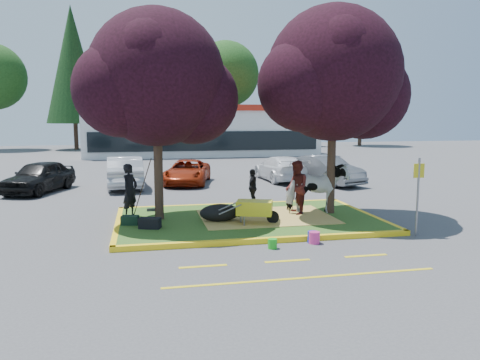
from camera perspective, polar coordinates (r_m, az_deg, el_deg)
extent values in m
plane|color=#424244|center=(15.15, 0.98, -5.16)|extent=(90.00, 90.00, 0.00)
cube|color=#2C5019|center=(15.13, 0.98, -4.88)|extent=(8.00, 5.00, 0.15)
cube|color=yellow|center=(12.70, 3.58, -7.35)|extent=(8.30, 0.16, 0.15)
cube|color=yellow|center=(17.60, -0.89, -3.09)|extent=(8.30, 0.16, 0.15)
cube|color=yellow|center=(14.79, -14.70, -5.43)|extent=(0.16, 5.30, 0.15)
cube|color=yellow|center=(16.50, 14.97, -4.08)|extent=(0.16, 5.30, 0.15)
cube|color=tan|center=(15.25, 3.18, -4.48)|extent=(4.20, 3.00, 0.01)
cylinder|color=black|center=(14.88, -9.93, 1.97)|extent=(0.28, 0.28, 3.53)
sphere|color=black|center=(14.85, -10.18, 12.18)|extent=(4.20, 4.20, 4.20)
sphere|color=black|center=(15.10, -5.69, 9.79)|extent=(2.86, 2.86, 2.86)
sphere|color=black|center=(14.53, -14.32, 10.67)|extent=(2.86, 2.86, 2.86)
cylinder|color=black|center=(15.91, 11.08, 2.61)|extent=(0.28, 0.28, 3.70)
sphere|color=black|center=(15.91, 11.34, 12.60)|extent=(4.40, 4.40, 4.40)
sphere|color=black|center=(16.56, 14.92, 10.01)|extent=(2.99, 2.99, 2.99)
sphere|color=black|center=(15.21, 7.86, 11.42)|extent=(2.99, 2.99, 2.99)
cube|color=yellow|center=(10.81, -4.52, -10.45)|extent=(1.10, 0.12, 0.01)
cube|color=yellow|center=(11.23, 5.81, -9.78)|extent=(1.10, 0.12, 0.01)
cube|color=yellow|center=(11.97, 15.09, -8.91)|extent=(1.10, 0.12, 0.01)
cube|color=yellow|center=(10.15, 7.90, -11.73)|extent=(6.00, 0.10, 0.01)
cube|color=silver|center=(42.75, -4.76, 5.83)|extent=(20.00, 8.00, 4.00)
cube|color=#AF2312|center=(42.73, -4.80, 8.71)|extent=(20.40, 8.40, 0.50)
cube|color=black|center=(38.76, -4.01, 4.76)|extent=(19.00, 0.10, 1.60)
cylinder|color=black|center=(51.85, -19.38, 5.70)|extent=(0.44, 0.44, 3.92)
cone|color=black|center=(52.11, -19.72, 13.10)|extent=(5.60, 5.60, 11.90)
cylinder|color=black|center=(52.94, -10.50, 5.58)|extent=(0.44, 0.44, 3.08)
sphere|color=#143811|center=(53.03, -10.64, 11.29)|extent=(6.16, 6.16, 6.16)
cylinder|color=black|center=(52.74, -1.71, 6.00)|extent=(0.44, 0.44, 3.64)
sphere|color=#143811|center=(52.93, -1.74, 12.77)|extent=(7.28, 7.28, 7.28)
cylinder|color=black|center=(55.20, 6.44, 5.96)|extent=(0.44, 0.44, 3.50)
cone|color=black|center=(55.35, 6.54, 12.18)|extent=(5.00, 5.00, 10.62)
cylinder|color=black|center=(57.31, 14.41, 5.69)|extent=(0.44, 0.44, 3.22)
sphere|color=#143811|center=(57.40, 14.60, 11.20)|extent=(6.44, 6.44, 6.44)
imported|color=silver|center=(15.77, 9.36, -1.04)|extent=(2.03, 0.95, 1.70)
ellipsoid|color=black|center=(14.55, -2.49, -3.99)|extent=(1.43, 1.14, 0.54)
imported|color=black|center=(15.39, -13.26, -1.29)|extent=(0.70, 0.76, 1.74)
imported|color=#4E1A16|center=(15.60, 6.91, -0.91)|extent=(0.75, 0.92, 1.80)
imported|color=black|center=(16.93, 1.55, -0.93)|extent=(0.66, 0.86, 1.36)
cylinder|color=black|center=(14.32, 4.03, -4.53)|extent=(0.38, 0.20, 0.38)
cylinder|color=slate|center=(13.88, 0.51, -5.13)|extent=(0.04, 0.04, 0.27)
cylinder|color=slate|center=(14.33, 0.11, -4.72)|extent=(0.04, 0.04, 0.27)
cube|color=gold|center=(14.11, 1.78, -3.39)|extent=(1.20, 0.95, 0.42)
cylinder|color=slate|center=(13.72, -1.21, -3.62)|extent=(0.66, 0.27, 0.35)
cylinder|color=slate|center=(14.17, -1.56, -3.26)|extent=(0.66, 0.27, 0.35)
cube|color=black|center=(13.90, -10.93, -5.18)|extent=(0.68, 0.50, 0.31)
cube|color=black|center=(14.51, -13.26, -4.78)|extent=(0.56, 0.42, 0.27)
cylinder|color=slate|center=(14.12, 20.84, -1.99)|extent=(0.06, 0.06, 2.23)
cube|color=gold|center=(14.02, 20.99, 1.07)|extent=(0.31, 0.04, 0.40)
cylinder|color=green|center=(12.18, 3.98, -7.76)|extent=(0.26, 0.26, 0.26)
cylinder|color=#DE3182|center=(12.77, 9.04, -6.96)|extent=(0.32, 0.32, 0.32)
cylinder|color=#1925C9|center=(12.83, 8.89, -6.89)|extent=(0.32, 0.32, 0.32)
imported|color=black|center=(22.85, -23.28, 0.39)|extent=(2.99, 4.51, 1.43)
imported|color=#ADB0B5|center=(23.06, -13.86, 0.95)|extent=(1.83, 4.64, 1.50)
imported|color=maroon|center=(23.81, -6.43, 0.98)|extent=(2.97, 4.71, 1.21)
imported|color=white|center=(24.92, 4.91, 1.42)|extent=(2.07, 4.61, 1.31)
imported|color=#56595D|center=(23.92, 10.39, 1.20)|extent=(2.92, 4.62, 1.44)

